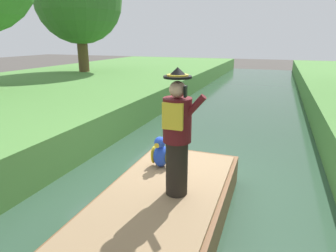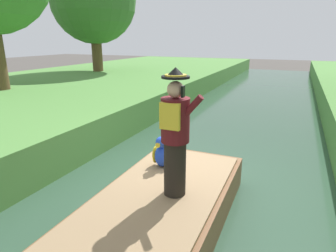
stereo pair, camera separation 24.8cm
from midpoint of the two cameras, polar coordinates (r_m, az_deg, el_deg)
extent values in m
plane|color=#4C4742|center=(5.95, 2.89, -12.46)|extent=(80.00, 80.00, 0.00)
cube|color=#33513D|center=(5.93, 2.89, -12.04)|extent=(5.28, 48.00, 0.10)
cube|color=brown|center=(4.46, -3.79, -17.79)|extent=(1.84, 4.22, 0.56)
cube|color=#997A56|center=(4.30, -3.87, -14.45)|extent=(1.70, 3.88, 0.05)
cylinder|color=black|center=(4.23, 0.05, -8.25)|extent=(0.32, 0.32, 0.82)
cylinder|color=#561419|center=(3.98, 0.05, 1.18)|extent=(0.40, 0.40, 0.62)
cube|color=gold|center=(3.78, -0.97, 1.90)|extent=(0.28, 0.06, 0.36)
sphere|color=#DBA884|center=(3.88, 0.05, 7.22)|extent=(0.23, 0.23, 0.23)
cylinder|color=black|center=(3.86, 0.05, 9.64)|extent=(0.38, 0.38, 0.03)
cone|color=black|center=(3.85, 0.05, 10.67)|extent=(0.26, 0.26, 0.12)
cylinder|color=gold|center=(3.86, 0.05, 10.01)|extent=(0.29, 0.29, 0.02)
cylinder|color=#561419|center=(3.82, 2.93, 3.30)|extent=(0.38, 0.09, 0.43)
cube|color=black|center=(3.79, 1.58, 6.81)|extent=(0.03, 0.08, 0.15)
ellipsoid|color=blue|center=(5.18, -2.80, -5.91)|extent=(0.26, 0.32, 0.40)
sphere|color=blue|center=(5.05, -3.02, -3.25)|extent=(0.20, 0.20, 0.20)
cone|color=yellow|center=(4.97, -3.48, -3.73)|extent=(0.09, 0.09, 0.09)
ellipsoid|color=yellow|center=(5.24, -4.21, -5.69)|extent=(0.08, 0.20, 0.32)
ellipsoid|color=yellow|center=(5.13, -1.35, -6.13)|extent=(0.08, 0.20, 0.32)
cylinder|color=brown|center=(18.07, -16.84, 13.84)|extent=(0.60, 0.60, 2.27)
sphere|color=#396B2E|center=(18.17, -17.65, 22.67)|extent=(4.76, 4.76, 4.76)
camera|label=1|loc=(0.12, -91.58, -0.48)|focal=30.88mm
camera|label=2|loc=(0.12, 88.42, 0.48)|focal=30.88mm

